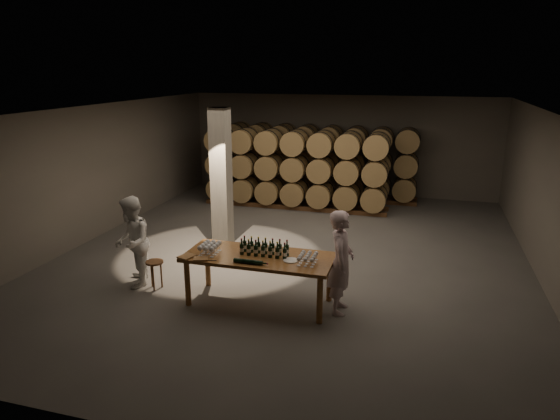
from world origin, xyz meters
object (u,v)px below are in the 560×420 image
(tasting_table, at_px, (259,261))
(plate, at_px, (291,260))
(stool, at_px, (155,266))
(notebook_near, at_px, (201,259))
(person_woman, at_px, (132,242))
(bottle_cluster, at_px, (264,249))
(person_man, at_px, (341,262))

(tasting_table, relative_size, plate, 10.09)
(stool, bearing_deg, tasting_table, -0.86)
(plate, distance_m, stool, 2.72)
(tasting_table, height_order, notebook_near, notebook_near)
(tasting_table, xyz_separation_m, person_woman, (-2.55, 0.06, 0.08))
(notebook_near, bearing_deg, tasting_table, 7.24)
(tasting_table, distance_m, bottle_cluster, 0.23)
(person_man, distance_m, person_woman, 3.97)
(stool, relative_size, person_woman, 0.31)
(stool, bearing_deg, notebook_near, -22.06)
(notebook_near, bearing_deg, plate, -5.51)
(bottle_cluster, relative_size, plate, 3.31)
(plate, distance_m, notebook_near, 1.54)
(stool, distance_m, person_woman, 0.63)
(bottle_cluster, relative_size, notebook_near, 3.44)
(tasting_table, distance_m, person_man, 1.43)
(plate, bearing_deg, notebook_near, -166.08)
(tasting_table, height_order, person_man, person_man)
(notebook_near, xyz_separation_m, person_man, (2.32, 0.54, -0.01))
(person_woman, bearing_deg, stool, 59.62)
(plate, bearing_deg, person_woman, 177.42)
(bottle_cluster, bearing_deg, notebook_near, -153.19)
(plate, xyz_separation_m, stool, (-2.68, 0.11, -0.46))
(plate, xyz_separation_m, person_man, (0.83, 0.17, -0.00))
(bottle_cluster, distance_m, notebook_near, 1.10)
(bottle_cluster, distance_m, plate, 0.54)
(plate, relative_size, notebook_near, 1.04)
(plate, distance_m, person_woman, 3.15)
(tasting_table, bearing_deg, person_man, 3.56)
(bottle_cluster, relative_size, person_man, 0.47)
(plate, xyz_separation_m, notebook_near, (-1.49, -0.37, 0.01))
(bottle_cluster, bearing_deg, person_woman, 179.64)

